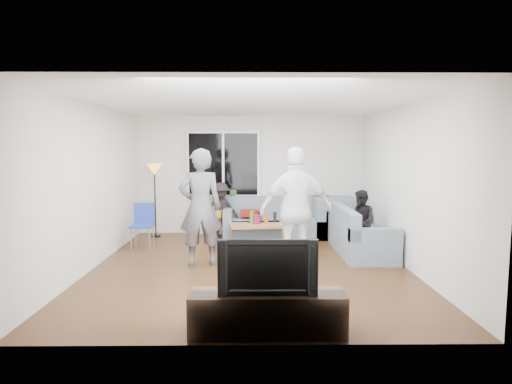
{
  "coord_description": "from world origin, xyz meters",
  "views": [
    {
      "loc": [
        0.02,
        -6.71,
        1.92
      ],
      "look_at": [
        0.1,
        0.6,
        1.15
      ],
      "focal_mm": 29.83,
      "sensor_mm": 36.0,
      "label": 1
    }
  ],
  "objects_px": {
    "sofa_back_section": "(278,217)",
    "side_chair": "(142,226)",
    "spectator_back": "(221,210)",
    "player_left": "(200,207)",
    "coffee_table": "(257,233)",
    "player_right": "(296,210)",
    "sofa_right_section": "(361,230)",
    "floor_lamp": "(155,201)",
    "spectator_right": "(361,221)",
    "tv_console": "(267,313)",
    "television": "(267,265)"
  },
  "relations": [
    {
      "from": "coffee_table",
      "to": "side_chair",
      "type": "distance_m",
      "value": 2.25
    },
    {
      "from": "sofa_back_section",
      "to": "tv_console",
      "type": "bearing_deg",
      "value": -94.76
    },
    {
      "from": "spectator_back",
      "to": "tv_console",
      "type": "distance_m",
      "value": 4.88
    },
    {
      "from": "floor_lamp",
      "to": "player_left",
      "type": "distance_m",
      "value": 2.57
    },
    {
      "from": "spectator_back",
      "to": "tv_console",
      "type": "relative_size",
      "value": 0.73
    },
    {
      "from": "television",
      "to": "spectator_right",
      "type": "bearing_deg",
      "value": 61.79
    },
    {
      "from": "coffee_table",
      "to": "spectator_back",
      "type": "relative_size",
      "value": 0.94
    },
    {
      "from": "player_left",
      "to": "spectator_back",
      "type": "relative_size",
      "value": 1.62
    },
    {
      "from": "player_left",
      "to": "floor_lamp",
      "type": "bearing_deg",
      "value": -73.95
    },
    {
      "from": "coffee_table",
      "to": "floor_lamp",
      "type": "height_order",
      "value": "floor_lamp"
    },
    {
      "from": "spectator_right",
      "to": "tv_console",
      "type": "xyz_separation_m",
      "value": [
        -1.84,
        -3.42,
        -0.35
      ]
    },
    {
      "from": "spectator_right",
      "to": "television",
      "type": "relative_size",
      "value": 1.15
    },
    {
      "from": "tv_console",
      "to": "spectator_back",
      "type": "bearing_deg",
      "value": 99.69
    },
    {
      "from": "sofa_back_section",
      "to": "player_left",
      "type": "relative_size",
      "value": 1.21
    },
    {
      "from": "player_right",
      "to": "sofa_right_section",
      "type": "bearing_deg",
      "value": -147.2
    },
    {
      "from": "coffee_table",
      "to": "side_chair",
      "type": "xyz_separation_m",
      "value": [
        -2.19,
        -0.47,
        0.23
      ]
    },
    {
      "from": "floor_lamp",
      "to": "player_left",
      "type": "bearing_deg",
      "value": -61.07
    },
    {
      "from": "player_left",
      "to": "player_right",
      "type": "relative_size",
      "value": 0.99
    },
    {
      "from": "spectator_right",
      "to": "spectator_back",
      "type": "distance_m",
      "value": 2.99
    },
    {
      "from": "sofa_back_section",
      "to": "tv_console",
      "type": "relative_size",
      "value": 1.44
    },
    {
      "from": "sofa_back_section",
      "to": "television",
      "type": "height_order",
      "value": "television"
    },
    {
      "from": "spectator_right",
      "to": "sofa_back_section",
      "type": "bearing_deg",
      "value": -145.17
    },
    {
      "from": "television",
      "to": "sofa_right_section",
      "type": "bearing_deg",
      "value": 61.72
    },
    {
      "from": "player_right",
      "to": "spectator_right",
      "type": "height_order",
      "value": "player_right"
    },
    {
      "from": "sofa_back_section",
      "to": "spectator_right",
      "type": "relative_size",
      "value": 2.0
    },
    {
      "from": "sofa_right_section",
      "to": "side_chair",
      "type": "distance_m",
      "value": 4.08
    },
    {
      "from": "sofa_right_section",
      "to": "spectator_back",
      "type": "relative_size",
      "value": 1.7
    },
    {
      "from": "player_right",
      "to": "spectator_right",
      "type": "xyz_separation_m",
      "value": [
        1.31,
        1.18,
        -0.39
      ]
    },
    {
      "from": "side_chair",
      "to": "player_left",
      "type": "bearing_deg",
      "value": -42.06
    },
    {
      "from": "spectator_back",
      "to": "player_left",
      "type": "bearing_deg",
      "value": -108.02
    },
    {
      "from": "sofa_right_section",
      "to": "floor_lamp",
      "type": "relative_size",
      "value": 1.28
    },
    {
      "from": "tv_console",
      "to": "sofa_back_section",
      "type": "bearing_deg",
      "value": 85.24
    },
    {
      "from": "side_chair",
      "to": "spectator_back",
      "type": "bearing_deg",
      "value": 37.09
    },
    {
      "from": "sofa_right_section",
      "to": "spectator_back",
      "type": "distance_m",
      "value": 3.0
    },
    {
      "from": "sofa_back_section",
      "to": "television",
      "type": "distance_m",
      "value": 4.8
    },
    {
      "from": "coffee_table",
      "to": "television",
      "type": "distance_m",
      "value": 4.24
    },
    {
      "from": "sofa_right_section",
      "to": "side_chair",
      "type": "xyz_separation_m",
      "value": [
        -4.07,
        0.32,
        0.01
      ]
    },
    {
      "from": "side_chair",
      "to": "spectator_back",
      "type": "height_order",
      "value": "spectator_back"
    },
    {
      "from": "side_chair",
      "to": "television",
      "type": "relative_size",
      "value": 0.86
    },
    {
      "from": "floor_lamp",
      "to": "sofa_right_section",
      "type": "bearing_deg",
      "value": -19.53
    },
    {
      "from": "sofa_right_section",
      "to": "spectator_right",
      "type": "xyz_separation_m",
      "value": [
        0.0,
        0.01,
        0.15
      ]
    },
    {
      "from": "sofa_back_section",
      "to": "tv_console",
      "type": "height_order",
      "value": "sofa_back_section"
    },
    {
      "from": "sofa_back_section",
      "to": "spectator_back",
      "type": "relative_size",
      "value": 1.96
    },
    {
      "from": "sofa_back_section",
      "to": "spectator_right",
      "type": "height_order",
      "value": "spectator_right"
    },
    {
      "from": "coffee_table",
      "to": "tv_console",
      "type": "xyz_separation_m",
      "value": [
        0.05,
        -4.21,
        0.02
      ]
    },
    {
      "from": "sofa_right_section",
      "to": "television",
      "type": "bearing_deg",
      "value": 151.72
    },
    {
      "from": "spectator_right",
      "to": "sofa_right_section",
      "type": "bearing_deg",
      "value": -12.09
    },
    {
      "from": "side_chair",
      "to": "player_right",
      "type": "xyz_separation_m",
      "value": [
        2.76,
        -1.49,
        0.53
      ]
    },
    {
      "from": "sofa_right_section",
      "to": "spectator_right",
      "type": "height_order",
      "value": "spectator_right"
    },
    {
      "from": "sofa_back_section",
      "to": "side_chair",
      "type": "relative_size",
      "value": 2.67
    }
  ]
}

